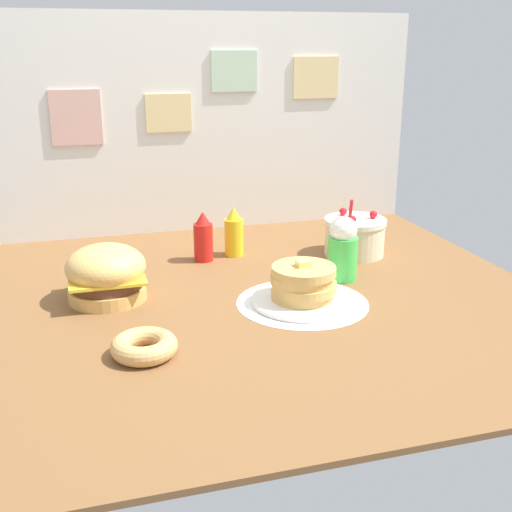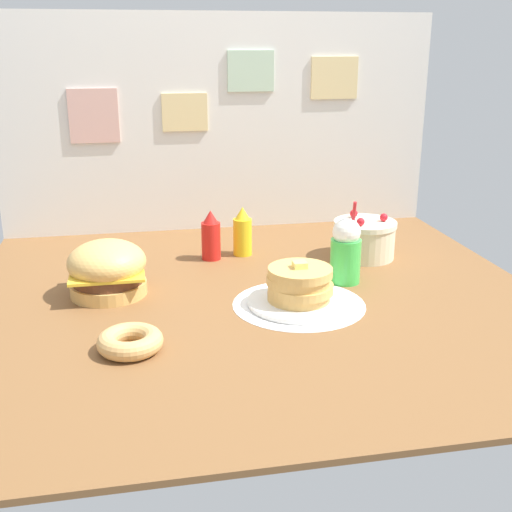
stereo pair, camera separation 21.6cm
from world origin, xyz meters
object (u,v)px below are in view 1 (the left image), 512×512
(burger, at_px, (106,274))
(pancake_stack, at_px, (303,287))
(mustard_bottle, at_px, (234,233))
(donut_pink_glaze, at_px, (144,346))
(ketchup_bottle, at_px, (203,238))
(cream_soda_cup, at_px, (343,249))
(layer_cake, at_px, (355,236))

(burger, height_order, pancake_stack, burger)
(mustard_bottle, distance_m, donut_pink_glaze, 1.04)
(burger, xyz_separation_m, ketchup_bottle, (0.45, 0.35, 0.00))
(pancake_stack, height_order, ketchup_bottle, ketchup_bottle)
(cream_soda_cup, bearing_deg, layer_cake, 56.86)
(layer_cake, relative_size, mustard_bottle, 1.25)
(burger, distance_m, mustard_bottle, 0.71)
(burger, xyz_separation_m, pancake_stack, (0.70, -0.25, -0.04))
(layer_cake, distance_m, donut_pink_glaze, 1.30)
(burger, distance_m, pancake_stack, 0.75)
(cream_soda_cup, bearing_deg, ketchup_bottle, 141.49)
(pancake_stack, bearing_deg, burger, 160.61)
(ketchup_bottle, height_order, donut_pink_glaze, ketchup_bottle)
(burger, bearing_deg, cream_soda_cup, -2.79)
(layer_cake, bearing_deg, mustard_bottle, 164.87)
(ketchup_bottle, relative_size, donut_pink_glaze, 1.08)
(mustard_bottle, height_order, cream_soda_cup, cream_soda_cup)
(burger, relative_size, donut_pink_glaze, 1.43)
(mustard_bottle, distance_m, cream_soda_cup, 0.56)
(pancake_stack, bearing_deg, cream_soda_cup, 39.31)
(pancake_stack, distance_m, layer_cake, 0.65)
(burger, relative_size, pancake_stack, 0.78)
(pancake_stack, height_order, donut_pink_glaze, pancake_stack)
(layer_cake, bearing_deg, burger, -167.99)
(burger, xyz_separation_m, donut_pink_glaze, (0.08, -0.51, -0.07))
(pancake_stack, distance_m, donut_pink_glaze, 0.68)
(ketchup_bottle, distance_m, cream_soda_cup, 0.64)
(pancake_stack, height_order, cream_soda_cup, cream_soda_cup)
(ketchup_bottle, xyz_separation_m, donut_pink_glaze, (-0.37, -0.86, -0.07))
(layer_cake, height_order, ketchup_bottle, ketchup_bottle)
(burger, bearing_deg, pancake_stack, -19.39)
(mustard_bottle, bearing_deg, burger, -147.11)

